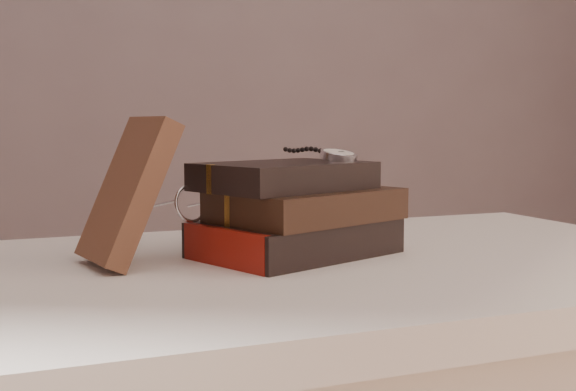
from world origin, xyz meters
name	(u,v)px	position (x,y,z in m)	size (l,w,h in m)	color
table	(328,332)	(0.00, 0.35, 0.66)	(1.00, 0.60, 0.75)	white
book_stack	(296,212)	(-0.03, 0.39, 0.80)	(0.28, 0.23, 0.12)	black
journal	(128,191)	(-0.23, 0.40, 0.84)	(0.03, 0.11, 0.18)	#44261A
pocket_watch	(335,154)	(0.03, 0.40, 0.87)	(0.06, 0.15, 0.02)	silver
eyeglasses	(204,202)	(-0.13, 0.43, 0.82)	(0.13, 0.14, 0.05)	silver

